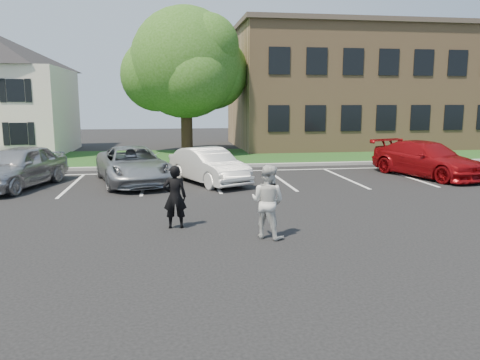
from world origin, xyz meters
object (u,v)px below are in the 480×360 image
tree (187,66)px  man_black_suit (175,197)px  man_white_shirt (268,202)px  car_white_sedan (209,166)px  car_red_compact (427,159)px  car_silver_minivan (133,165)px  office_building (386,88)px  car_silver_west (18,167)px

tree → man_black_suit: tree is taller
man_white_shirt → car_white_sedan: bearing=-46.3°
car_red_compact → man_white_shirt: bearing=-156.2°
car_white_sedan → car_red_compact: 9.53m
tree → car_silver_minivan: 11.44m
car_white_sedan → tree: bearing=66.6°
car_red_compact → man_black_suit: bearing=-166.9°
office_building → man_white_shirt: 26.06m
man_black_suit → car_silver_west: (-5.80, 6.64, -0.02)m
car_silver_minivan → car_white_sedan: bearing=-22.5°
office_building → car_silver_minivan: office_building is taller
office_building → man_white_shirt: (-13.49, -22.06, -3.27)m
office_building → tree: bearing=-165.6°
car_red_compact → office_building: bearing=52.9°
man_white_shirt → car_silver_west: man_white_shirt is taller
office_building → tree: 15.12m
tree → car_white_sedan: (0.34, -10.60, -4.64)m
man_black_suit → tree: bearing=-91.5°
man_black_suit → car_white_sedan: size_ratio=0.39×
man_black_suit → man_white_shirt: man_white_shirt is taller
tree → man_white_shirt: (1.11, -18.31, -4.46)m
tree → car_red_compact: bearing=-46.4°
car_silver_minivan → man_black_suit: bearing=-91.0°
tree → car_red_compact: 15.02m
man_white_shirt → car_white_sedan: size_ratio=0.42×
office_building → car_white_sedan: size_ratio=5.24×
man_white_shirt → car_red_compact: bearing=-99.7°
car_silver_west → car_white_sedan: car_silver_west is taller
man_white_shirt → car_silver_minivan: bearing=-27.4°
car_silver_minivan → car_white_sedan: size_ratio=1.23×
man_black_suit → car_white_sedan: man_black_suit is taller
man_black_suit → car_red_compact: bearing=-146.2°
office_building → man_black_suit: bearing=-127.0°
man_black_suit → man_white_shirt: size_ratio=0.93×
man_black_suit → man_white_shirt: (2.19, -1.21, 0.07)m
car_silver_west → car_red_compact: size_ratio=0.90×
car_silver_minivan → car_red_compact: size_ratio=1.00×
tree → man_black_suit: (-1.08, -17.10, -4.52)m
tree → car_red_compact: (9.87, -10.35, -4.59)m
car_silver_west → car_red_compact: bearing=17.5°
car_silver_west → car_silver_minivan: bearing=21.6°
office_building → car_white_sedan: (-14.26, -14.34, -3.45)m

